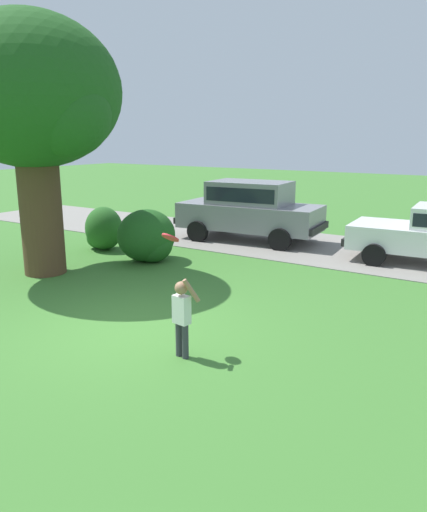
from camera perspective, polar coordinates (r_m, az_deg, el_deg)
The scene contains 8 objects.
ground_plane at distance 9.02m, azimuth -9.38°, elevation -8.18°, with size 80.00×80.00×0.00m, color #3D752D.
driveway_strip at distance 15.57m, azimuth 10.69°, elevation 1.09°, with size 28.00×4.40×0.02m, color gray.
oak_tree_large at distance 12.77m, azimuth -19.46°, elevation 16.34°, with size 4.17×4.22×6.07m.
shrub_near_tree at distance 15.21m, azimuth -12.55°, elevation 2.93°, with size 1.19×1.08×1.29m.
shrub_centre_left at distance 13.52m, azimuth -7.52°, elevation 2.10°, with size 1.50×1.65×1.41m.
parked_suv at distance 16.06m, azimuth 4.17°, elevation 5.54°, with size 4.84×2.41×1.92m.
child_thrower at distance 7.57m, azimuth -3.66°, elevation -6.51°, with size 0.47×0.24×1.29m.
frisbee at distance 7.66m, azimuth -4.96°, elevation 2.12°, with size 0.29×0.25×0.19m.
Camera 1 is at (5.72, -6.13, 3.32)m, focal length 34.91 mm.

